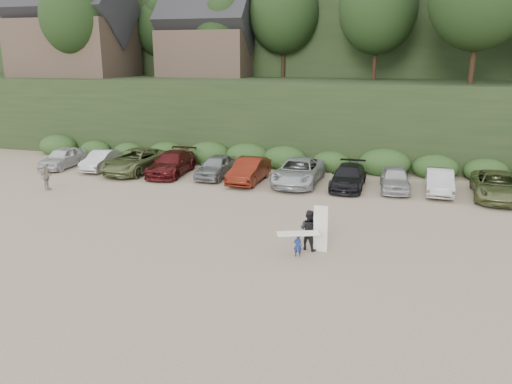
% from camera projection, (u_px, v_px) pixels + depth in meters
% --- Properties ---
extents(ground, '(120.00, 120.00, 0.00)m').
position_uv_depth(ground, '(269.00, 240.00, 22.34)').
color(ground, tan).
rests_on(ground, ground).
extents(hillside_backdrop, '(90.00, 41.50, 28.00)m').
position_uv_depth(hillside_backdrop, '(352.00, 22.00, 52.70)').
color(hillside_backdrop, black).
rests_on(hillside_backdrop, ground).
extents(parked_cars, '(36.95, 6.39, 1.61)m').
position_uv_depth(parked_cars, '(301.00, 173.00, 31.62)').
color(parked_cars, silver).
rests_on(parked_cars, ground).
extents(distant_walker, '(0.43, 0.97, 1.63)m').
position_uv_depth(distant_walker, '(46.00, 177.00, 30.28)').
color(distant_walker, gray).
rests_on(distant_walker, ground).
extents(child_surfer, '(1.78, 1.05, 1.03)m').
position_uv_depth(child_surfer, '(298.00, 240.00, 20.31)').
color(child_surfer, navy).
rests_on(child_surfer, ground).
extents(adult_surfer, '(1.33, 0.91, 2.06)m').
position_uv_depth(adult_surfer, '(310.00, 230.00, 20.98)').
color(adult_surfer, black).
rests_on(adult_surfer, ground).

